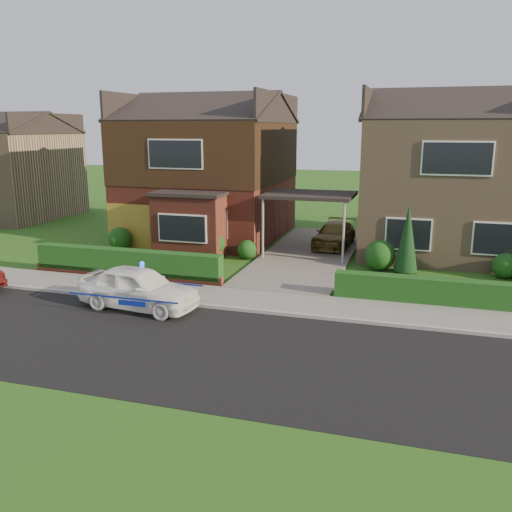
% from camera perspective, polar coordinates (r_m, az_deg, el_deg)
% --- Properties ---
extents(ground, '(120.00, 120.00, 0.00)m').
position_cam_1_polar(ground, '(13.97, -3.55, -10.00)').
color(ground, '#245015').
rests_on(ground, ground).
extents(road, '(60.00, 6.00, 0.02)m').
position_cam_1_polar(road, '(13.97, -3.55, -10.00)').
color(road, black).
rests_on(road, ground).
extents(kerb, '(60.00, 0.16, 0.12)m').
position_cam_1_polar(kerb, '(16.65, 0.09, -5.83)').
color(kerb, '#9E9993').
rests_on(kerb, ground).
extents(sidewalk, '(60.00, 2.00, 0.10)m').
position_cam_1_polar(sidewalk, '(17.60, 1.08, -4.78)').
color(sidewalk, slate).
rests_on(sidewalk, ground).
extents(grass_verge, '(60.00, 4.00, 0.01)m').
position_cam_1_polar(grass_verge, '(10.01, -14.19, -20.70)').
color(grass_verge, '#245015').
rests_on(grass_verge, ground).
extents(driveway, '(3.80, 12.00, 0.12)m').
position_cam_1_polar(driveway, '(24.08, 5.53, 0.18)').
color(driveway, '#666059').
rests_on(driveway, ground).
extents(house_left, '(7.50, 9.53, 7.25)m').
position_cam_1_polar(house_left, '(27.93, -4.96, 9.80)').
color(house_left, brown).
rests_on(house_left, ground).
extents(house_right, '(7.50, 8.06, 7.25)m').
position_cam_1_polar(house_right, '(26.10, 19.78, 8.50)').
color(house_right, '#8F7457').
rests_on(house_right, ground).
extents(carport_link, '(3.80, 3.00, 2.77)m').
position_cam_1_polar(carport_link, '(23.58, 5.65, 6.31)').
color(carport_link, black).
rests_on(carport_link, ground).
extents(garage_door, '(2.20, 0.10, 2.10)m').
position_cam_1_polar(garage_door, '(25.80, -13.19, 3.02)').
color(garage_door, olive).
rests_on(garage_door, ground).
extents(dwarf_wall, '(7.70, 0.25, 0.36)m').
position_cam_1_polar(dwarf_wall, '(20.84, -13.54, -1.89)').
color(dwarf_wall, brown).
rests_on(dwarf_wall, ground).
extents(hedge_left, '(7.50, 0.55, 0.90)m').
position_cam_1_polar(hedge_left, '(21.02, -13.31, -2.26)').
color(hedge_left, '#153711').
rests_on(hedge_left, ground).
extents(hedge_right, '(7.50, 0.55, 0.80)m').
position_cam_1_polar(hedge_right, '(18.27, 20.07, -5.11)').
color(hedge_right, '#153711').
rests_on(hedge_right, ground).
extents(shrub_left_far, '(1.08, 1.08, 1.08)m').
position_cam_1_polar(shrub_left_far, '(25.63, -14.13, 1.74)').
color(shrub_left_far, '#153711').
rests_on(shrub_left_far, ground).
extents(shrub_left_mid, '(1.32, 1.32, 1.32)m').
position_cam_1_polar(shrub_left_mid, '(23.46, -4.89, 1.34)').
color(shrub_left_mid, '#153711').
rests_on(shrub_left_mid, ground).
extents(shrub_left_near, '(0.84, 0.84, 0.84)m').
position_cam_1_polar(shrub_left_near, '(23.25, -0.94, 0.68)').
color(shrub_left_near, '#153711').
rests_on(shrub_left_near, ground).
extents(shrub_right_near, '(1.20, 1.20, 1.20)m').
position_cam_1_polar(shrub_right_near, '(22.01, 12.92, 0.08)').
color(shrub_right_near, '#153711').
rests_on(shrub_right_near, ground).
extents(shrub_right_mid, '(0.96, 0.96, 0.96)m').
position_cam_1_polar(shrub_right_mid, '(22.34, 24.76, -0.95)').
color(shrub_right_mid, '#153711').
rests_on(shrub_right_mid, ground).
extents(conifer_a, '(0.90, 0.90, 2.60)m').
position_cam_1_polar(conifer_a, '(21.63, 15.62, 1.59)').
color(conifer_a, black).
rests_on(conifer_a, ground).
extents(neighbour_left, '(6.50, 7.00, 5.20)m').
position_cam_1_polar(neighbour_left, '(37.33, -24.58, 7.69)').
color(neighbour_left, '#8F7457').
rests_on(neighbour_left, ground).
extents(police_car, '(3.58, 4.05, 1.49)m').
position_cam_1_polar(police_car, '(17.27, -12.30, -3.33)').
color(police_car, white).
rests_on(police_car, ground).
extents(driveway_car, '(1.72, 3.87, 1.10)m').
position_cam_1_polar(driveway_car, '(25.53, 8.26, 2.26)').
color(driveway_car, brown).
rests_on(driveway_car, driveway).
extents(potted_plant_a, '(0.52, 0.45, 0.83)m').
position_cam_1_polar(potted_plant_a, '(24.16, -10.16, 0.94)').
color(potted_plant_a, gray).
rests_on(potted_plant_a, ground).
extents(potted_plant_b, '(0.49, 0.48, 0.70)m').
position_cam_1_polar(potted_plant_b, '(21.47, -13.03, -0.94)').
color(potted_plant_b, gray).
rests_on(potted_plant_b, ground).
extents(potted_plant_c, '(0.54, 0.54, 0.81)m').
position_cam_1_polar(potted_plant_c, '(22.17, -16.15, -0.54)').
color(potted_plant_c, gray).
rests_on(potted_plant_c, ground).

